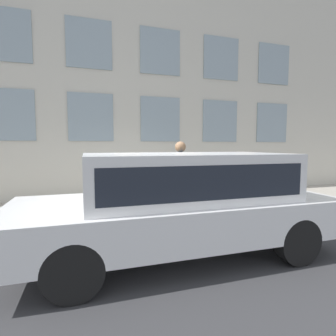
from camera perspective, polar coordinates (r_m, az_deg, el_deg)
ground_plane at (r=5.80m, az=-4.06°, el=-12.91°), size 80.00×80.00×0.00m
sidewalk at (r=7.19m, az=-6.85°, el=-8.78°), size 2.99×60.00×0.16m
building_facade at (r=8.98m, az=-9.21°, el=21.08°), size 0.33×40.00×8.58m
fire_hydrant at (r=6.36m, az=-2.87°, el=-6.29°), size 0.38×0.48×0.75m
person at (r=6.68m, az=2.71°, el=-0.10°), size 0.42×0.28×1.72m
parked_truck_white_near at (r=4.23m, az=3.26°, el=-6.28°), size 1.91×5.08×1.65m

